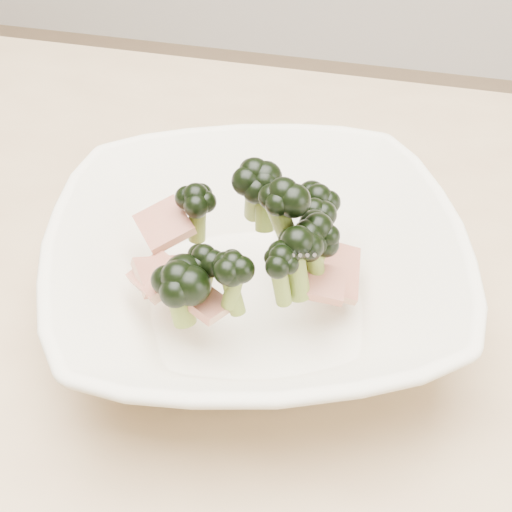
# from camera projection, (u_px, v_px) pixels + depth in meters

# --- Properties ---
(dining_table) EXTENTS (1.20, 0.80, 0.75)m
(dining_table) POSITION_uv_depth(u_px,v_px,m) (159.00, 366.00, 0.63)
(dining_table) COLOR tan
(dining_table) RESTS_ON ground
(broccoli_dish) EXTENTS (0.38, 0.38, 0.13)m
(broccoli_dish) POSITION_uv_depth(u_px,v_px,m) (256.00, 266.00, 0.53)
(broccoli_dish) COLOR #EDE3C8
(broccoli_dish) RESTS_ON dining_table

